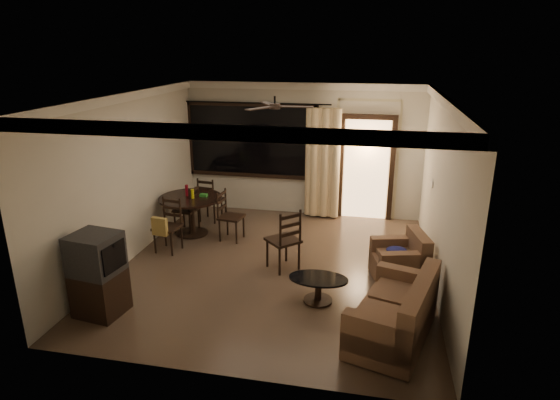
% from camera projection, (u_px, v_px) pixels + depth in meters
% --- Properties ---
extents(ground, '(5.50, 5.50, 0.00)m').
position_uv_depth(ground, '(275.00, 267.00, 7.78)').
color(ground, '#7F6651').
rests_on(ground, ground).
extents(room_shell, '(5.50, 6.70, 5.50)m').
position_uv_depth(room_shell, '(326.00, 140.00, 8.74)').
color(room_shell, beige).
rests_on(room_shell, ground).
extents(dining_table, '(1.21, 1.21, 0.97)m').
position_uv_depth(dining_table, '(191.00, 205.00, 8.99)').
color(dining_table, black).
rests_on(dining_table, ground).
extents(dining_chair_west, '(0.47, 0.47, 0.95)m').
position_uv_depth(dining_chair_west, '(187.00, 218.00, 9.21)').
color(dining_chair_west, black).
rests_on(dining_chair_west, ground).
extents(dining_chair_east, '(0.47, 0.47, 0.95)m').
position_uv_depth(dining_chair_east, '(231.00, 225.00, 8.82)').
color(dining_chair_east, black).
rests_on(dining_chair_east, ground).
extents(dining_chair_south, '(0.47, 0.52, 0.95)m').
position_uv_depth(dining_chair_south, '(168.00, 235.00, 8.31)').
color(dining_chair_south, black).
rests_on(dining_chair_south, ground).
extents(dining_chair_north, '(0.47, 0.47, 0.95)m').
position_uv_depth(dining_chair_north, '(211.00, 208.00, 9.79)').
color(dining_chair_north, black).
rests_on(dining_chair_north, ground).
extents(tv_cabinet, '(0.68, 0.63, 1.16)m').
position_uv_depth(tv_cabinet, '(98.00, 274.00, 6.28)').
color(tv_cabinet, black).
rests_on(tv_cabinet, ground).
extents(sofa, '(1.21, 1.70, 0.82)m').
position_uv_depth(sofa, '(397.00, 315.00, 5.79)').
color(sofa, '#4E2F24').
rests_on(sofa, ground).
extents(armchair, '(0.92, 0.92, 0.77)m').
position_uv_depth(armchair, '(402.00, 261.00, 7.27)').
color(armchair, '#4E2F24').
rests_on(armchair, ground).
extents(coffee_table, '(0.85, 0.51, 0.37)m').
position_uv_depth(coffee_table, '(318.00, 286.00, 6.67)').
color(coffee_table, black).
rests_on(coffee_table, ground).
extents(side_chair, '(0.66, 0.66, 1.05)m').
position_uv_depth(side_chair, '(284.00, 251.00, 7.65)').
color(side_chair, black).
rests_on(side_chair, ground).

